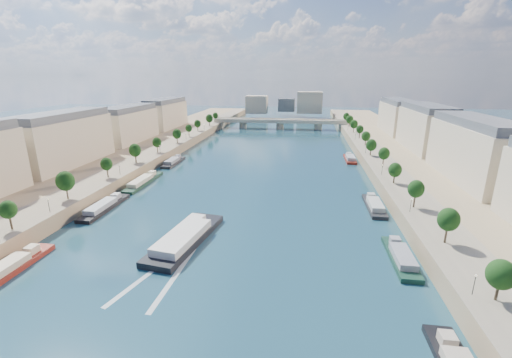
% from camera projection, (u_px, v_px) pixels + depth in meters
% --- Properties ---
extents(ground, '(700.00, 700.00, 0.00)m').
position_uv_depth(ground, '(258.00, 172.00, 161.32)').
color(ground, '#0B2632').
rests_on(ground, ground).
extents(quay_left, '(44.00, 520.00, 5.00)m').
position_uv_depth(quay_left, '(115.00, 161.00, 170.28)').
color(quay_left, '#9E8460').
rests_on(quay_left, ground).
extents(quay_right, '(44.00, 520.00, 5.00)m').
position_uv_depth(quay_right, '(420.00, 173.00, 150.91)').
color(quay_right, '#9E8460').
rests_on(quay_right, ground).
extents(pave_left, '(14.00, 520.00, 0.10)m').
position_uv_depth(pave_left, '(143.00, 157.00, 167.52)').
color(pave_left, gray).
rests_on(pave_left, quay_left).
extents(pave_right, '(14.00, 520.00, 0.10)m').
position_uv_depth(pave_right, '(385.00, 166.00, 152.19)').
color(pave_right, gray).
rests_on(pave_right, quay_right).
extents(trees_left, '(4.80, 268.80, 8.26)m').
position_uv_depth(trees_left, '(148.00, 146.00, 167.56)').
color(trees_left, '#382B1E').
rests_on(trees_left, ground).
extents(trees_right, '(4.80, 268.80, 8.26)m').
position_uv_depth(trees_right, '(377.00, 149.00, 160.34)').
color(trees_right, '#382B1E').
rests_on(trees_right, ground).
extents(lamps_left, '(0.36, 200.36, 4.28)m').
position_uv_depth(lamps_left, '(142.00, 157.00, 156.64)').
color(lamps_left, black).
rests_on(lamps_left, ground).
extents(lamps_right, '(0.36, 200.36, 4.28)m').
position_uv_depth(lamps_right, '(373.00, 157.00, 156.73)').
color(lamps_right, black).
rests_on(lamps_right, ground).
extents(buildings_left, '(16.00, 226.00, 23.20)m').
position_uv_depth(buildings_left, '(101.00, 129.00, 179.33)').
color(buildings_left, beige).
rests_on(buildings_left, ground).
extents(buildings_right, '(16.00, 226.00, 23.20)m').
position_uv_depth(buildings_right, '(446.00, 137.00, 156.46)').
color(buildings_right, beige).
rests_on(buildings_right, ground).
extents(skyline, '(79.00, 42.00, 22.00)m').
position_uv_depth(skyline, '(289.00, 104.00, 364.54)').
color(skyline, beige).
rests_on(skyline, ground).
extents(bridge, '(112.00, 12.00, 8.15)m').
position_uv_depth(bridge, '(280.00, 123.00, 289.87)').
color(bridge, '#C1B79E').
rests_on(bridge, ground).
extents(tour_barge, '(13.73, 32.85, 4.32)m').
position_uv_depth(tour_barge, '(185.00, 238.00, 93.03)').
color(tour_barge, black).
rests_on(tour_barge, ground).
extents(wake, '(11.41, 26.02, 0.04)m').
position_uv_depth(wake, '(161.00, 276.00, 77.77)').
color(wake, silver).
rests_on(wake, ground).
extents(moored_barges_left, '(5.00, 152.63, 3.60)m').
position_uv_depth(moored_barges_left, '(102.00, 209.00, 114.53)').
color(moored_barges_left, '#161A31').
rests_on(moored_barges_left, ground).
extents(moored_barges_right, '(5.00, 160.70, 3.60)m').
position_uv_depth(moored_barges_right, '(380.00, 218.00, 107.26)').
color(moored_barges_right, black).
rests_on(moored_barges_right, ground).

